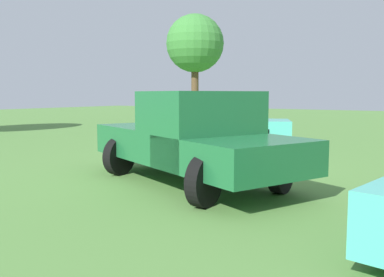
# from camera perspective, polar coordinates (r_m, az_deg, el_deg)

# --- Properties ---
(ground_plane) EXTENTS (80.00, 80.00, 0.00)m
(ground_plane) POSITION_cam_1_polar(r_m,az_deg,el_deg) (9.50, 1.35, -4.79)
(ground_plane) COLOR #54843D
(pickup_truck) EXTENTS (3.81, 5.43, 1.83)m
(pickup_truck) POSITION_cam_1_polar(r_m,az_deg,el_deg) (8.29, 0.50, 0.34)
(pickup_truck) COLOR black
(pickup_truck) RESTS_ON ground_plane
(sedan_far) EXTENTS (3.67, 5.05, 1.45)m
(sedan_far) POSITION_cam_1_polar(r_m,az_deg,el_deg) (15.52, 4.56, 1.86)
(sedan_far) COLOR black
(sedan_far) RESTS_ON ground_plane
(tree_far_center) EXTENTS (3.28, 3.28, 6.29)m
(tree_far_center) POSITION_cam_1_polar(r_m,az_deg,el_deg) (24.58, 0.40, 12.61)
(tree_far_center) COLOR brown
(tree_far_center) RESTS_ON ground_plane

